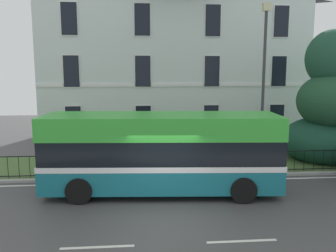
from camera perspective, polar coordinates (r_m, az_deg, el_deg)
The scene contains 7 objects.
ground_plane at distance 12.38m, azimuth -0.67°, elevation -13.44°, with size 60.00×56.00×0.18m.
georgian_townhouse at distance 25.47m, azimuth 0.47°, elevation 11.69°, with size 17.06×9.02×11.56m.
iron_verge_railing at distance 15.77m, azimuth 3.93°, elevation -6.06°, with size 17.98×0.04×0.97m.
evergreen_tree at distance 19.63m, azimuth 24.82°, elevation 2.35°, with size 4.14×4.19×6.98m.
single_decker_bus at distance 13.43m, azimuth -1.03°, elevation -4.30°, with size 9.15×3.12×3.08m.
street_lamp_post at distance 17.20m, azimuth 15.50°, elevation 7.89°, with size 0.36×0.24×7.72m.
litter_bin at distance 15.97m, azimuth -7.37°, elevation -5.84°, with size 0.49×0.49×1.05m.
Camera 1 is at (-0.83, -10.65, 4.69)m, focal length 36.96 mm.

